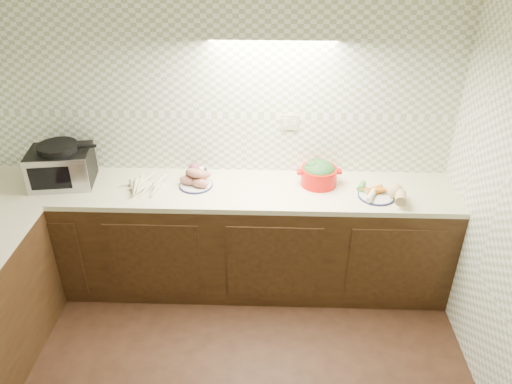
{
  "coord_description": "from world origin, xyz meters",
  "views": [
    {
      "loc": [
        0.42,
        -1.73,
        2.79
      ],
      "look_at": [
        0.31,
        1.25,
        1.02
      ],
      "focal_mm": 35.0,
      "sensor_mm": 36.0,
      "label": 1
    }
  ],
  "objects_px": {
    "dutch_oven": "(319,173)",
    "veg_plate": "(384,192)",
    "parsnip_pile": "(142,187)",
    "sweet_potato_plate": "(196,180)",
    "onion_bowl": "(196,173)",
    "toaster_oven": "(61,165)"
  },
  "relations": [
    {
      "from": "dutch_oven",
      "to": "sweet_potato_plate",
      "type": "bearing_deg",
      "value": 179.52
    },
    {
      "from": "onion_bowl",
      "to": "parsnip_pile",
      "type": "bearing_deg",
      "value": -153.47
    },
    {
      "from": "toaster_oven",
      "to": "parsnip_pile",
      "type": "xyz_separation_m",
      "value": [
        0.62,
        -0.09,
        -0.12
      ]
    },
    {
      "from": "sweet_potato_plate",
      "to": "onion_bowl",
      "type": "relative_size",
      "value": 1.56
    },
    {
      "from": "parsnip_pile",
      "to": "veg_plate",
      "type": "bearing_deg",
      "value": -1.6
    },
    {
      "from": "parsnip_pile",
      "to": "sweet_potato_plate",
      "type": "xyz_separation_m",
      "value": [
        0.4,
        0.08,
        0.03
      ]
    },
    {
      "from": "dutch_oven",
      "to": "veg_plate",
      "type": "bearing_deg",
      "value": -25.31
    },
    {
      "from": "toaster_oven",
      "to": "onion_bowl",
      "type": "bearing_deg",
      "value": -2.27
    },
    {
      "from": "toaster_oven",
      "to": "sweet_potato_plate",
      "type": "height_order",
      "value": "toaster_oven"
    },
    {
      "from": "sweet_potato_plate",
      "to": "dutch_oven",
      "type": "height_order",
      "value": "dutch_oven"
    },
    {
      "from": "toaster_oven",
      "to": "onion_bowl",
      "type": "xyz_separation_m",
      "value": [
        1.0,
        0.1,
        -0.1
      ]
    },
    {
      "from": "onion_bowl",
      "to": "veg_plate",
      "type": "relative_size",
      "value": 0.46
    },
    {
      "from": "veg_plate",
      "to": "dutch_oven",
      "type": "bearing_deg",
      "value": 158.58
    },
    {
      "from": "veg_plate",
      "to": "toaster_oven",
      "type": "bearing_deg",
      "value": 176.74
    },
    {
      "from": "toaster_oven",
      "to": "dutch_oven",
      "type": "relative_size",
      "value": 1.45
    },
    {
      "from": "onion_bowl",
      "to": "veg_plate",
      "type": "height_order",
      "value": "onion_bowl"
    },
    {
      "from": "toaster_oven",
      "to": "veg_plate",
      "type": "relative_size",
      "value": 1.37
    },
    {
      "from": "toaster_oven",
      "to": "veg_plate",
      "type": "distance_m",
      "value": 2.41
    },
    {
      "from": "sweet_potato_plate",
      "to": "onion_bowl",
      "type": "distance_m",
      "value": 0.12
    },
    {
      "from": "toaster_oven",
      "to": "sweet_potato_plate",
      "type": "distance_m",
      "value": 1.02
    },
    {
      "from": "parsnip_pile",
      "to": "onion_bowl",
      "type": "relative_size",
      "value": 2.06
    },
    {
      "from": "dutch_oven",
      "to": "veg_plate",
      "type": "distance_m",
      "value": 0.5
    }
  ]
}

